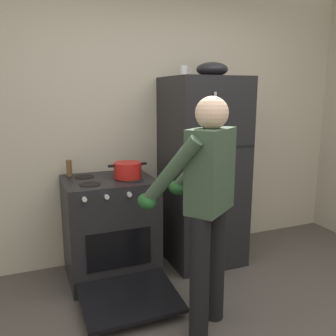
% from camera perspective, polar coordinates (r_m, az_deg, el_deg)
% --- Properties ---
extents(kitchen_wall_back, '(6.00, 0.10, 2.70)m').
position_cam_1_polar(kitchen_wall_back, '(3.57, -2.65, 7.55)').
color(kitchen_wall_back, beige).
rests_on(kitchen_wall_back, ground).
extents(refrigerator, '(0.68, 0.72, 1.76)m').
position_cam_1_polar(refrigerator, '(3.44, 5.46, -0.58)').
color(refrigerator, black).
rests_on(refrigerator, ground).
extents(stove_range, '(0.76, 1.21, 0.90)m').
position_cam_1_polar(stove_range, '(3.25, -9.11, -9.59)').
color(stove_range, black).
rests_on(stove_range, ground).
extents(person_cook, '(0.65, 0.68, 1.60)m').
position_cam_1_polar(person_cook, '(2.37, 5.91, -4.47)').
color(person_cook, black).
rests_on(person_cook, ground).
extents(red_pot, '(0.34, 0.24, 0.14)m').
position_cam_1_polar(red_pot, '(3.10, -6.42, -0.34)').
color(red_pot, red).
rests_on(red_pot, stove_range).
extents(coffee_mug, '(0.11, 0.08, 0.10)m').
position_cam_1_polar(coffee_mug, '(3.33, 2.56, 15.13)').
color(coffee_mug, silver).
rests_on(coffee_mug, refrigerator).
extents(pepper_mill, '(0.05, 0.05, 0.15)m').
position_cam_1_polar(pepper_mill, '(3.26, -15.43, -0.03)').
color(pepper_mill, brown).
rests_on(pepper_mill, stove_range).
extents(mixing_bowl, '(0.29, 0.29, 0.13)m').
position_cam_1_polar(mixing_bowl, '(3.40, 7.02, 15.28)').
color(mixing_bowl, black).
rests_on(mixing_bowl, refrigerator).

